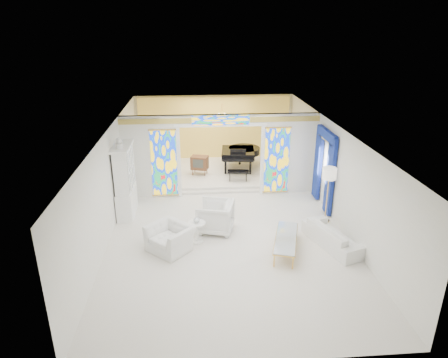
{
  "coord_description": "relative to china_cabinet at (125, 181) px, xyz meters",
  "views": [
    {
      "loc": [
        -0.96,
        -11.64,
        5.94
      ],
      "look_at": [
        -0.02,
        0.2,
        1.3
      ],
      "focal_mm": 32.0,
      "sensor_mm": 36.0,
      "label": 1
    }
  ],
  "objects": [
    {
      "name": "gold_curtain_back",
      "position": [
        3.22,
        5.28,
        0.33
      ],
      "size": [
        6.7,
        0.1,
        2.9
      ],
      "primitive_type": "cube",
      "color": "#ECC552",
      "rests_on": "wall_back"
    },
    {
      "name": "wall_left",
      "position": [
        -0.28,
        -0.6,
        0.33
      ],
      "size": [
        0.02,
        12.0,
        3.0
      ],
      "primitive_type": "cube",
      "color": "white",
      "rests_on": "floor"
    },
    {
      "name": "floor",
      "position": [
        3.22,
        -0.6,
        -1.17
      ],
      "size": [
        12.0,
        12.0,
        0.0
      ],
      "primitive_type": "plane",
      "color": "white",
      "rests_on": "ground"
    },
    {
      "name": "floor_lamp",
      "position": [
        6.4,
        -1.04,
        0.38
      ],
      "size": [
        0.49,
        0.49,
        1.81
      ],
      "rotation": [
        0.0,
        0.0,
        0.12
      ],
      "color": "gold",
      "rests_on": "floor"
    },
    {
      "name": "tv_console",
      "position": [
        2.47,
        3.06,
        -0.49
      ],
      "size": [
        0.77,
        0.62,
        0.77
      ],
      "rotation": [
        0.0,
        0.0,
        -0.3
      ],
      "color": "brown",
      "rests_on": "alcove_platform"
    },
    {
      "name": "blue_drapes",
      "position": [
        6.62,
        0.1,
        0.41
      ],
      "size": [
        0.14,
        1.85,
        2.65
      ],
      "color": "navy",
      "rests_on": "wall_right"
    },
    {
      "name": "china_cabinet",
      "position": [
        0.0,
        0.0,
        0.0
      ],
      "size": [
        0.56,
        1.46,
        2.72
      ],
      "color": "white",
      "rests_on": "floor"
    },
    {
      "name": "side_table",
      "position": [
        2.28,
        -2.03,
        -0.76
      ],
      "size": [
        0.57,
        0.57,
        0.63
      ],
      "rotation": [
        0.0,
        0.0,
        -0.14
      ],
      "color": "white",
      "rests_on": "floor"
    },
    {
      "name": "partition_wall",
      "position": [
        3.22,
        1.4,
        0.48
      ],
      "size": [
        7.0,
        0.22,
        3.0
      ],
      "color": "white",
      "rests_on": "floor"
    },
    {
      "name": "armchair_left",
      "position": [
        1.52,
        -2.42,
        -0.8
      ],
      "size": [
        1.51,
        1.5,
        0.74
      ],
      "primitive_type": "imported",
      "rotation": [
        0.0,
        0.0,
        -0.75
      ],
      "color": "white",
      "rests_on": "floor"
    },
    {
      "name": "alcove_platform",
      "position": [
        3.22,
        3.5,
        -1.08
      ],
      "size": [
        6.8,
        3.8,
        0.18
      ],
      "primitive_type": "cube",
      "color": "white",
      "rests_on": "floor"
    },
    {
      "name": "wall_back",
      "position": [
        3.22,
        5.4,
        0.33
      ],
      "size": [
        7.0,
        0.02,
        3.0
      ],
      "primitive_type": "cube",
      "color": "white",
      "rests_on": "floor"
    },
    {
      "name": "stained_glass_right",
      "position": [
        5.25,
        1.29,
        0.13
      ],
      "size": [
        0.9,
        0.04,
        2.4
      ],
      "primitive_type": "cube",
      "color": "gold",
      "rests_on": "partition_wall"
    },
    {
      "name": "chandelier",
      "position": [
        3.42,
        3.4,
        1.38
      ],
      "size": [
        0.48,
        0.48,
        0.3
      ],
      "primitive_type": "cylinder",
      "color": "gold",
      "rests_on": "ceiling"
    },
    {
      "name": "ceiling",
      "position": [
        3.22,
        -0.6,
        1.83
      ],
      "size": [
        7.0,
        12.0,
        0.02
      ],
      "primitive_type": "cube",
      "color": "white",
      "rests_on": "wall_back"
    },
    {
      "name": "stained_glass_transom",
      "position": [
        3.22,
        1.29,
        1.65
      ],
      "size": [
        2.0,
        0.04,
        0.34
      ],
      "primitive_type": "cube",
      "color": "gold",
      "rests_on": "partition_wall"
    },
    {
      "name": "stained_glass_left",
      "position": [
        1.19,
        1.29,
        0.13
      ],
      "size": [
        0.9,
        0.04,
        2.4
      ],
      "primitive_type": "cube",
      "color": "gold",
      "rests_on": "partition_wall"
    },
    {
      "name": "wall_front",
      "position": [
        3.22,
        -6.6,
        0.33
      ],
      "size": [
        7.0,
        0.02,
        3.0
      ],
      "primitive_type": "cube",
      "color": "white",
      "rests_on": "floor"
    },
    {
      "name": "wall_right",
      "position": [
        6.72,
        -0.6,
        0.33
      ],
      "size": [
        0.02,
        12.0,
        3.0
      ],
      "primitive_type": "cube",
      "color": "white",
      "rests_on": "floor"
    },
    {
      "name": "grand_piano",
      "position": [
        4.23,
        3.7,
        -0.3
      ],
      "size": [
        1.77,
        2.6,
        1.02
      ],
      "rotation": [
        0.0,
        0.0,
        -0.1
      ],
      "color": "black",
      "rests_on": "alcove_platform"
    },
    {
      "name": "armchair_right",
      "position": [
        2.85,
        -1.4,
        -0.7
      ],
      "size": [
        1.26,
        1.24,
        0.95
      ],
      "primitive_type": "imported",
      "rotation": [
        0.0,
        0.0,
        -1.82
      ],
      "color": "white",
      "rests_on": "floor"
    },
    {
      "name": "sofa",
      "position": [
        6.17,
        -2.53,
        -0.87
      ],
      "size": [
        1.43,
        2.22,
        0.61
      ],
      "primitive_type": "imported",
      "rotation": [
        0.0,
        0.0,
        1.9
      ],
      "color": "white",
      "rests_on": "floor"
    },
    {
      "name": "coffee_table",
      "position": [
        4.74,
        -2.71,
        -0.78
      ],
      "size": [
        1.09,
        1.97,
        0.42
      ],
      "rotation": [
        0.0,
        0.0,
        -0.29
      ],
      "color": "silver",
      "rests_on": "floor"
    },
    {
      "name": "vase",
      "position": [
        2.28,
        -2.03,
        -0.44
      ],
      "size": [
        0.23,
        0.23,
        0.19
      ],
      "primitive_type": "imported",
      "rotation": [
        0.0,
        0.0,
        -0.39
      ],
      "color": "white",
      "rests_on": "side_table"
    }
  ]
}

